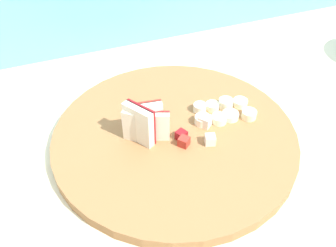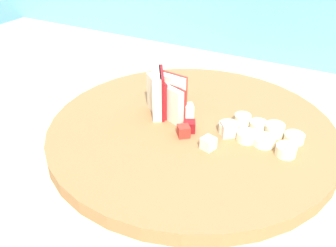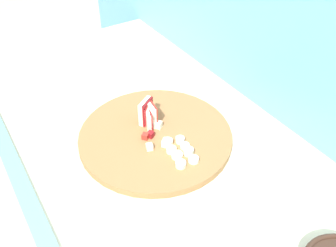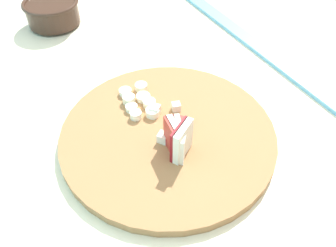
% 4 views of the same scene
% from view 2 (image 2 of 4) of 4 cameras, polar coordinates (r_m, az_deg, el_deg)
% --- Properties ---
extents(tile_backsplash, '(2.40, 0.04, 1.46)m').
position_cam_2_polar(tile_backsplash, '(0.86, 19.12, -1.16)').
color(tile_backsplash, '#5BA3C1').
rests_on(tile_backsplash, ground).
extents(cutting_board, '(0.39, 0.39, 0.02)m').
position_cam_2_polar(cutting_board, '(0.52, 3.62, -1.05)').
color(cutting_board, olive).
rests_on(cutting_board, tiled_countertop).
extents(apple_wedge_fan, '(0.07, 0.05, 0.06)m').
position_cam_2_polar(apple_wedge_fan, '(0.52, -0.68, 4.24)').
color(apple_wedge_fan, maroon).
rests_on(apple_wedge_fan, cutting_board).
extents(apple_dice_pile, '(0.10, 0.08, 0.02)m').
position_cam_2_polar(apple_dice_pile, '(0.50, 4.15, 0.23)').
color(apple_dice_pile, white).
rests_on(apple_dice_pile, cutting_board).
extents(banana_slice_rows, '(0.11, 0.07, 0.02)m').
position_cam_2_polar(banana_slice_rows, '(0.49, 14.18, -1.51)').
color(banana_slice_rows, white).
rests_on(banana_slice_rows, cutting_board).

